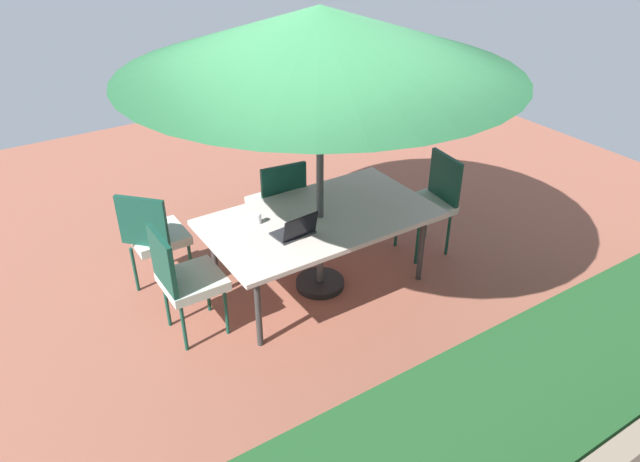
{
  "coord_description": "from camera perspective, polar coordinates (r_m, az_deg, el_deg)",
  "views": [
    {
      "loc": [
        2.39,
        3.7,
        3.23
      ],
      "look_at": [
        0.0,
        0.0,
        0.59
      ],
      "focal_mm": 33.37,
      "sensor_mm": 36.0,
      "label": 1
    }
  ],
  "objects": [
    {
      "name": "ground_plane",
      "position": [
        5.47,
        0.0,
        -5.35
      ],
      "size": [
        10.0,
        10.0,
        0.02
      ],
      "primitive_type": "cube",
      "color": "#935442"
    },
    {
      "name": "hedge_row",
      "position": [
        3.76,
        22.52,
        -16.99
      ],
      "size": [
        6.3,
        0.78,
        1.16
      ],
      "primitive_type": "cube",
      "color": "#1E4C23",
      "rests_on": "ground_plane"
    },
    {
      "name": "dining_table",
      "position": [
        5.09,
        0.0,
        0.96
      ],
      "size": [
        1.96,
        1.11,
        0.73
      ],
      "color": "silver",
      "rests_on": "ground_plane"
    },
    {
      "name": "patio_umbrella",
      "position": [
        4.52,
        0.0,
        17.84
      ],
      "size": [
        3.05,
        3.05,
        2.45
      ],
      "color": "#4C4C4C",
      "rests_on": "ground_plane"
    },
    {
      "name": "chair_east",
      "position": [
        4.74,
        -12.9,
        -4.3
      ],
      "size": [
        0.46,
        0.46,
        0.98
      ],
      "rotation": [
        0.0,
        0.0,
        4.72
      ],
      "color": "silver",
      "rests_on": "ground_plane"
    },
    {
      "name": "chair_south",
      "position": [
        5.71,
        -3.98,
        2.92
      ],
      "size": [
        0.48,
        0.49,
        0.98
      ],
      "rotation": [
        0.0,
        0.0,
        -0.13
      ],
      "color": "silver",
      "rests_on": "ground_plane"
    },
    {
      "name": "chair_southeast",
      "position": [
        5.36,
        -15.61,
        -0.27
      ],
      "size": [
        0.59,
        0.59,
        0.98
      ],
      "rotation": [
        0.0,
        0.0,
        5.47
      ],
      "color": "silver",
      "rests_on": "ground_plane"
    },
    {
      "name": "chair_west",
      "position": [
        5.81,
        10.54,
        2.97
      ],
      "size": [
        0.48,
        0.47,
        0.98
      ],
      "rotation": [
        0.0,
        0.0,
        1.46
      ],
      "color": "silver",
      "rests_on": "ground_plane"
    },
    {
      "name": "laptop",
      "position": [
        4.77,
        -2.37,
        0.02
      ],
      "size": [
        0.34,
        0.27,
        0.21
      ],
      "rotation": [
        0.0,
        0.0,
        0.08
      ],
      "color": "#2D2D33",
      "rests_on": "dining_table"
    },
    {
      "name": "cup",
      "position": [
        4.97,
        -5.98,
        1.22
      ],
      "size": [
        0.06,
        0.06,
        0.09
      ],
      "primitive_type": "cylinder",
      "color": "white",
      "rests_on": "dining_table"
    }
  ]
}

